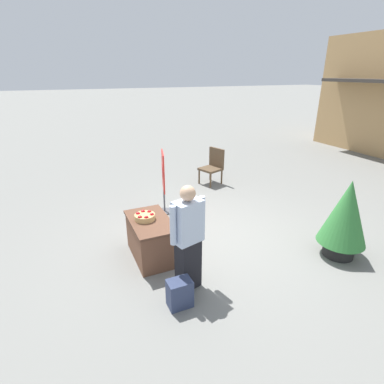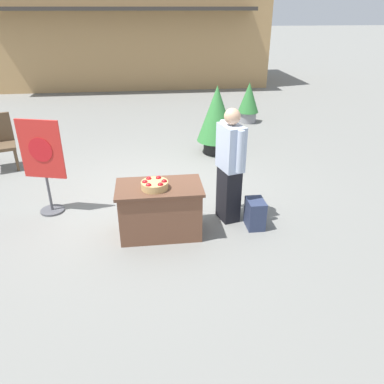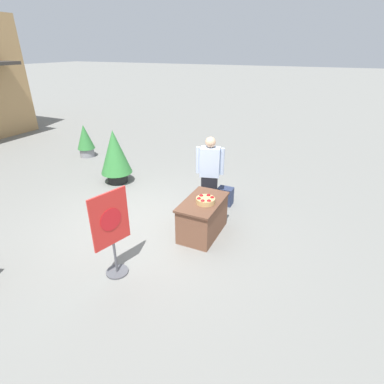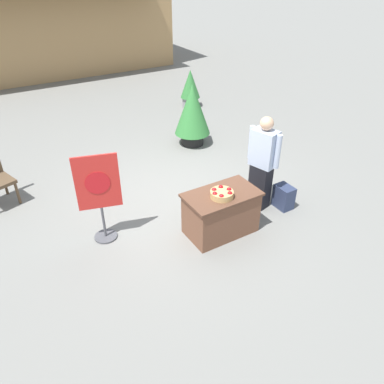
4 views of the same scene
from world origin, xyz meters
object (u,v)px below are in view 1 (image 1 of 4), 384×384
object	(u,v)px
display_table	(151,238)
potted_plant_near_left	(345,216)
person_visitor	(188,238)
apple_basket	(145,217)
poster_board	(163,180)
patio_chair	(213,165)
backpack	(180,293)

from	to	relation	value
display_table	potted_plant_near_left	world-z (taller)	potted_plant_near_left
person_visitor	apple_basket	bearing A→B (deg)	2.87
poster_board	patio_chair	world-z (taller)	poster_board
poster_board	backpack	bearing A→B (deg)	90.64
display_table	apple_basket	bearing A→B (deg)	-127.96
potted_plant_near_left	patio_chair	bearing A→B (deg)	-176.16
display_table	poster_board	bearing A→B (deg)	153.74
display_table	apple_basket	distance (m)	0.43
display_table	potted_plant_near_left	distance (m)	3.40
person_visitor	potted_plant_near_left	world-z (taller)	person_visitor
apple_basket	person_visitor	bearing A→B (deg)	17.99
apple_basket	patio_chair	xyz separation A→B (m)	(-2.91, 2.88, -0.21)
person_visitor	backpack	distance (m)	0.77
backpack	poster_board	world-z (taller)	poster_board
person_visitor	poster_board	distance (m)	2.72
person_visitor	backpack	bearing A→B (deg)	125.49
potted_plant_near_left	apple_basket	bearing A→B (deg)	-113.89
display_table	apple_basket	xyz separation A→B (m)	(-0.06, -0.07, 0.42)
apple_basket	potted_plant_near_left	bearing A→B (deg)	66.11
person_visitor	poster_board	xyz separation A→B (m)	(-2.66, 0.54, -0.03)
poster_board	potted_plant_near_left	world-z (taller)	poster_board
display_table	backpack	bearing A→B (deg)	-0.05
apple_basket	patio_chair	bearing A→B (deg)	135.37
person_visitor	backpack	world-z (taller)	person_visitor
apple_basket	poster_board	size ratio (longest dim) A/B	0.24
person_visitor	patio_chair	xyz separation A→B (m)	(-3.99, 2.53, -0.28)
display_table	person_visitor	bearing A→B (deg)	15.12
backpack	apple_basket	bearing A→B (deg)	-177.04
patio_chair	potted_plant_near_left	world-z (taller)	potted_plant_near_left
patio_chair	poster_board	bearing A→B (deg)	15.27
apple_basket	backpack	size ratio (longest dim) A/B	0.84
apple_basket	patio_chair	world-z (taller)	patio_chair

